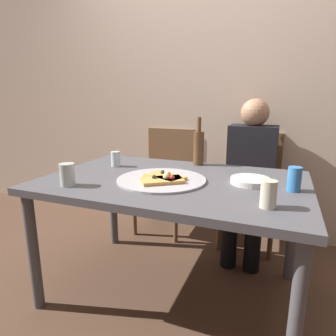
{
  "coord_description": "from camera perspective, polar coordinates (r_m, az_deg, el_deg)",
  "views": [
    {
      "loc": [
        0.56,
        -1.5,
        1.18
      ],
      "look_at": [
        -0.05,
        0.04,
        0.78
      ],
      "focal_mm": 31.37,
      "sensor_mm": 36.0,
      "label": 1
    }
  ],
  "objects": [
    {
      "name": "ground_plane",
      "position": [
        1.99,
        0.91,
        -22.68
      ],
      "size": [
        8.0,
        8.0,
        0.0
      ],
      "primitive_type": "plane",
      "color": "#513828"
    },
    {
      "name": "back_wall",
      "position": [
        2.62,
        9.48,
        16.1
      ],
      "size": [
        6.0,
        0.1,
        2.6
      ],
      "primitive_type": "cube",
      "color": "#BCA893",
      "rests_on": "ground_plane"
    },
    {
      "name": "dining_table",
      "position": [
        1.69,
        0.99,
        -4.59
      ],
      "size": [
        1.46,
        0.94,
        0.73
      ],
      "color": "#4C4C51",
      "rests_on": "ground_plane"
    },
    {
      "name": "pizza_tray",
      "position": [
        1.63,
        -1.29,
        -2.28
      ],
      "size": [
        0.49,
        0.49,
        0.01
      ],
      "primitive_type": "cylinder",
      "color": "#ADADB2",
      "rests_on": "dining_table"
    },
    {
      "name": "pizza_slice_last",
      "position": [
        1.56,
        -1.06,
        -2.32
      ],
      "size": [
        0.25,
        0.23,
        0.05
      ],
      "color": "tan",
      "rests_on": "pizza_tray"
    },
    {
      "name": "pizza_slice_extra",
      "position": [
        1.63,
        -0.55,
        -1.66
      ],
      "size": [
        0.25,
        0.21,
        0.05
      ],
      "color": "tan",
      "rests_on": "pizza_tray"
    },
    {
      "name": "wine_bottle",
      "position": [
        2.0,
        5.97,
        4.08
      ],
      "size": [
        0.07,
        0.07,
        0.32
      ],
      "color": "brown",
      "rests_on": "dining_table"
    },
    {
      "name": "tumbler_near",
      "position": [
        1.3,
        18.94,
        -4.83
      ],
      "size": [
        0.07,
        0.07,
        0.12
      ],
      "primitive_type": "cylinder",
      "color": "beige",
      "rests_on": "dining_table"
    },
    {
      "name": "tumbler_far",
      "position": [
        1.62,
        -18.97,
        -1.23
      ],
      "size": [
        0.08,
        0.08,
        0.12
      ],
      "primitive_type": "cylinder",
      "color": "#B7C6BC",
      "rests_on": "dining_table"
    },
    {
      "name": "wine_glass",
      "position": [
        1.99,
        -10.15,
        1.73
      ],
      "size": [
        0.06,
        0.06,
        0.1
      ],
      "primitive_type": "cylinder",
      "color": "silver",
      "rests_on": "dining_table"
    },
    {
      "name": "soda_can",
      "position": [
        1.57,
        23.33,
        -2.0
      ],
      "size": [
        0.07,
        0.07,
        0.12
      ],
      "primitive_type": "cylinder",
      "color": "#337AC1",
      "rests_on": "dining_table"
    },
    {
      "name": "plate_stack",
      "position": [
        1.64,
        15.71,
        -2.41
      ],
      "size": [
        0.21,
        0.21,
        0.03
      ],
      "primitive_type": "cylinder",
      "color": "white",
      "rests_on": "dining_table"
    },
    {
      "name": "chair_left",
      "position": [
        2.64,
        -0.33,
        -0.94
      ],
      "size": [
        0.44,
        0.44,
        0.9
      ],
      "rotation": [
        0.0,
        0.0,
        3.14
      ],
      "color": "brown",
      "rests_on": "ground_plane"
    },
    {
      "name": "chair_right",
      "position": [
        2.48,
        15.81,
        -2.49
      ],
      "size": [
        0.44,
        0.44,
        0.9
      ],
      "rotation": [
        0.0,
        0.0,
        3.14
      ],
      "color": "brown",
      "rests_on": "ground_plane"
    },
    {
      "name": "guest_in_sweater",
      "position": [
        2.3,
        15.61,
        -0.42
      ],
      "size": [
        0.36,
        0.56,
        1.17
      ],
      "rotation": [
        0.0,
        0.0,
        3.14
      ],
      "color": "black",
      "rests_on": "ground_plane"
    }
  ]
}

